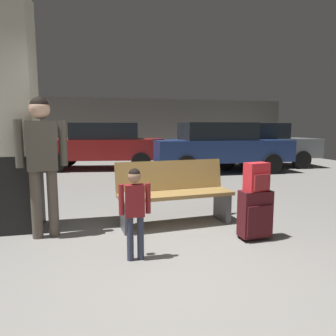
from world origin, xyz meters
TOP-DOWN VIEW (x-y plane):
  - ground_plane at (0.00, 4.00)m, footprint 18.00×18.00m
  - garage_back_wall at (0.00, 12.86)m, footprint 18.00×0.12m
  - structural_pillar at (-1.71, 1.89)m, footprint 0.57×0.57m
  - bench at (0.39, 1.65)m, footprint 1.65×0.69m
  - suitcase at (1.20, 0.84)m, footprint 0.40×0.26m
  - backpack_bright at (1.20, 0.84)m, footprint 0.31×0.24m
  - child at (-0.28, 0.58)m, footprint 0.32×0.19m
  - adult at (-1.30, 1.49)m, footprint 0.58×0.27m
  - parked_car_far at (-0.55, 7.87)m, footprint 4.29×2.24m
  - parked_car_near at (2.97, 6.40)m, footprint 4.14×1.87m
  - parked_car_side at (4.66, 7.35)m, footprint 4.25×2.12m

SIDE VIEW (x-z plane):
  - ground_plane at x=0.00m, z-range -0.10..0.00m
  - suitcase at x=1.20m, z-range 0.02..0.62m
  - bench at x=0.39m, z-range 0.00..0.88m
  - child at x=-0.28m, z-range 0.11..1.06m
  - backpack_bright at x=1.20m, z-range 0.60..0.94m
  - parked_car_far at x=-0.55m, z-range 0.05..1.56m
  - parked_car_near at x=2.97m, z-range 0.05..1.56m
  - parked_car_side at x=4.66m, z-range 0.05..1.56m
  - adult at x=-1.30m, z-range 0.20..1.92m
  - garage_back_wall at x=0.00m, z-range 0.00..2.80m
  - structural_pillar at x=-1.71m, z-range -0.01..2.99m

